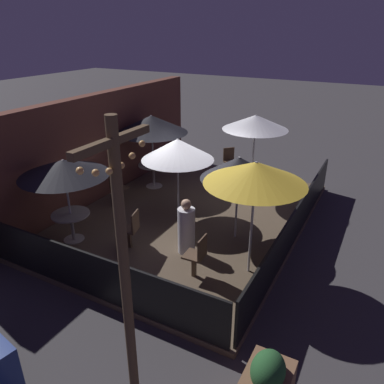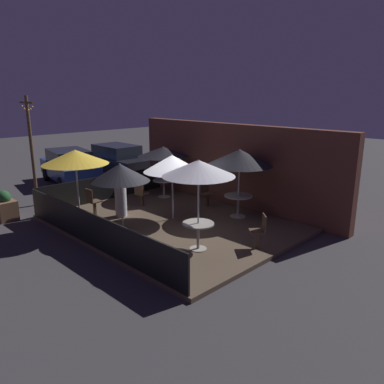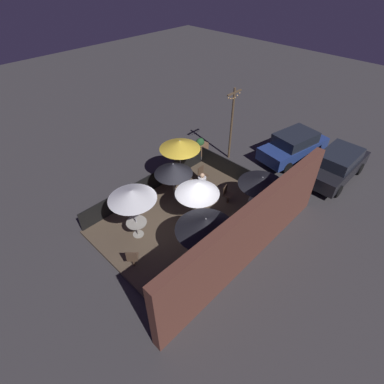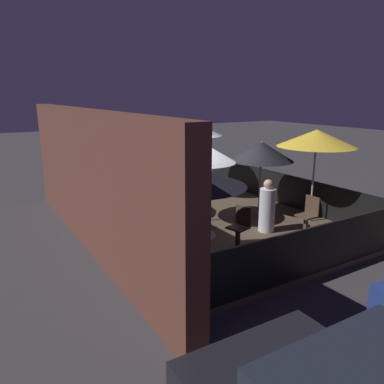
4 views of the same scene
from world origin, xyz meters
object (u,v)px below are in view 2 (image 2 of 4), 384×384
at_px(dining_table_2, 238,200).
at_px(patio_chair_2, 141,193).
at_px(patio_umbrella_0, 163,152).
at_px(parked_car_0, 69,166).
at_px(patron_0, 121,200).
at_px(patio_umbrella_5, 172,163).
at_px(patio_chair_1, 260,230).
at_px(dining_table_1, 198,229).
at_px(patio_chair_0, 93,201).
at_px(patio_chair_3, 206,192).
at_px(patio_umbrella_4, 75,157).
at_px(patio_umbrella_1, 198,168).
at_px(patio_umbrella_3, 120,173).
at_px(planter_box, 5,207).
at_px(parked_car_1, 117,160).
at_px(patio_umbrella_2, 240,157).
at_px(light_post, 31,146).

bearing_deg(dining_table_2, patio_chair_2, -154.50).
relative_size(patio_umbrella_0, parked_car_0, 0.46).
bearing_deg(parked_car_0, patio_chair_2, 8.84).
relative_size(patron_0, parked_car_0, 0.29).
xyz_separation_m(patio_umbrella_5, patio_chair_1, (3.48, -0.02, -1.36)).
distance_m(patio_umbrella_5, dining_table_1, 2.94).
distance_m(patio_umbrella_0, patio_chair_0, 3.56).
bearing_deg(dining_table_1, dining_table_2, 108.00).
relative_size(patio_umbrella_0, patron_0, 1.55).
distance_m(dining_table_1, patio_chair_3, 4.01).
height_order(patio_umbrella_4, patio_chair_0, patio_umbrella_4).
xyz_separation_m(patio_chair_0, patio_chair_1, (5.66, 1.68, -0.01)).
bearing_deg(patio_umbrella_1, patio_umbrella_3, -167.92).
relative_size(patio_umbrella_1, patio_chair_1, 2.56).
relative_size(dining_table_1, patio_chair_0, 0.89).
bearing_deg(dining_table_1, patio_umbrella_3, -167.92).
bearing_deg(parked_car_0, patio_chair_1, 8.82).
distance_m(patio_umbrella_0, patio_chair_2, 2.02).
xyz_separation_m(patio_umbrella_4, dining_table_2, (2.89, 4.29, -1.62)).
height_order(patio_umbrella_3, parked_car_0, patio_umbrella_3).
height_order(patron_0, planter_box, patron_0).
xyz_separation_m(patio_umbrella_3, patio_umbrella_4, (-1.17, -0.78, 0.42)).
bearing_deg(patio_chair_2, patio_umbrella_5, -109.24).
bearing_deg(dining_table_1, parked_car_0, 171.26).
height_order(dining_table_1, parked_car_1, parked_car_1).
height_order(patio_umbrella_2, patio_chair_2, patio_umbrella_2).
bearing_deg(light_post, patio_chair_1, 15.09).
bearing_deg(light_post, patio_umbrella_0, 53.82).
xyz_separation_m(patio_umbrella_2, parked_car_1, (-8.91, 1.20, -1.31)).
distance_m(patio_umbrella_2, light_post, 7.74).
bearing_deg(patio_umbrella_0, patio_chair_2, -75.17).
relative_size(planter_box, parked_car_0, 0.23).
distance_m(patio_umbrella_4, dining_table_2, 5.41).
bearing_deg(patio_chair_1, patron_0, -34.78).
height_order(patio_umbrella_0, patio_umbrella_4, patio_umbrella_4).
bearing_deg(patio_umbrella_3, planter_box, -152.66).
bearing_deg(patio_chair_3, parked_car_0, -162.62).
height_order(patio_umbrella_1, parked_car_0, patio_umbrella_1).
bearing_deg(dining_table_1, planter_box, -158.44).
bearing_deg(patio_chair_2, light_post, 112.49).
bearing_deg(patio_umbrella_1, patio_chair_3, 129.56).
bearing_deg(patio_umbrella_5, patio_umbrella_0, 145.01).
bearing_deg(dining_table_1, patio_chair_0, -173.92).
bearing_deg(patio_umbrella_1, planter_box, -158.44).
relative_size(patio_umbrella_2, dining_table_2, 2.42).
distance_m(patio_umbrella_1, patio_umbrella_3, 2.76).
height_order(patio_chair_2, light_post, light_post).
distance_m(patio_umbrella_5, parked_car_0, 7.73).
bearing_deg(patio_umbrella_4, planter_box, -155.58).
xyz_separation_m(patio_chair_1, patio_chair_3, (-3.69, 1.89, -0.00)).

